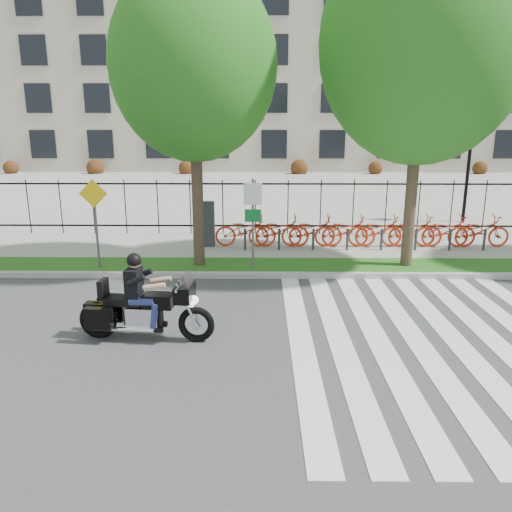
{
  "coord_description": "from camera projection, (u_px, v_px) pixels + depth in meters",
  "views": [
    {
      "loc": [
        1.42,
        -9.0,
        4.05
      ],
      "look_at": [
        1.29,
        3.0,
        0.91
      ],
      "focal_mm": 35.0,
      "sensor_mm": 36.0,
      "label": 1
    }
  ],
  "objects": [
    {
      "name": "ground",
      "position": [
        188.0,
        339.0,
        9.75
      ],
      "size": [
        120.0,
        120.0,
        0.0
      ],
      "primitive_type": "plane",
      "color": "#3A3A3C",
      "rests_on": "ground"
    },
    {
      "name": "curb",
      "position": [
        209.0,
        275.0,
        13.69
      ],
      "size": [
        60.0,
        0.2,
        0.15
      ],
      "primitive_type": "cube",
      "color": "#A6A39C",
      "rests_on": "ground"
    },
    {
      "name": "grass_verge",
      "position": [
        212.0,
        267.0,
        14.52
      ],
      "size": [
        60.0,
        1.5,
        0.15
      ],
      "primitive_type": "cube",
      "color": "#194E13",
      "rests_on": "ground"
    },
    {
      "name": "sidewalk",
      "position": [
        219.0,
        246.0,
        16.93
      ],
      "size": [
        60.0,
        3.5,
        0.15
      ],
      "primitive_type": "cube",
      "color": "#9B9991",
      "rests_on": "ground"
    },
    {
      "name": "plaza",
      "position": [
        241.0,
        186.0,
        33.92
      ],
      "size": [
        80.0,
        34.0,
        0.1
      ],
      "primitive_type": "cube",
      "color": "#9B9991",
      "rests_on": "ground"
    },
    {
      "name": "crosswalk_stripes",
      "position": [
        436.0,
        340.0,
        9.69
      ],
      "size": [
        5.7,
        8.0,
        0.01
      ],
      "primitive_type": null,
      "color": "silver",
      "rests_on": "ground"
    },
    {
      "name": "iron_fence",
      "position": [
        223.0,
        207.0,
        18.35
      ],
      "size": [
        30.0,
        0.06,
        2.0
      ],
      "primitive_type": null,
      "color": "black",
      "rests_on": "sidewalk"
    },
    {
      "name": "office_building",
      "position": [
        248.0,
        66.0,
        50.67
      ],
      "size": [
        60.0,
        21.9,
        20.15
      ],
      "color": "#ABA08A",
      "rests_on": "ground"
    },
    {
      "name": "lamp_post_right",
      "position": [
        470.0,
        147.0,
        20.44
      ],
      "size": [
        1.06,
        0.7,
        4.25
      ],
      "color": "black",
      "rests_on": "ground"
    },
    {
      "name": "street_tree_1",
      "position": [
        194.0,
        65.0,
        13.12
      ],
      "size": [
        4.43,
        4.43,
        8.02
      ],
      "color": "#33241C",
      "rests_on": "grass_verge"
    },
    {
      "name": "street_tree_2",
      "position": [
        423.0,
        44.0,
        12.93
      ],
      "size": [
        5.43,
        5.43,
        9.09
      ],
      "color": "#33241C",
      "rests_on": "grass_verge"
    },
    {
      "name": "bike_share_station",
      "position": [
        360.0,
        231.0,
        16.49
      ],
      "size": [
        10.08,
        0.89,
        1.5
      ],
      "color": "#2D2D33",
      "rests_on": "sidewalk"
    },
    {
      "name": "sign_pole_regulatory",
      "position": [
        253.0,
        212.0,
        13.72
      ],
      "size": [
        0.5,
        0.09,
        2.5
      ],
      "color": "#59595B",
      "rests_on": "grass_verge"
    },
    {
      "name": "sign_pole_warning",
      "position": [
        95.0,
        212.0,
        13.77
      ],
      "size": [
        0.78,
        0.09,
        2.49
      ],
      "color": "#59595B",
      "rests_on": "grass_verge"
    },
    {
      "name": "motorcycle_rider",
      "position": [
        144.0,
        306.0,
        9.59
      ],
      "size": [
        2.7,
        0.88,
        2.09
      ],
      "color": "black",
      "rests_on": "ground"
    }
  ]
}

